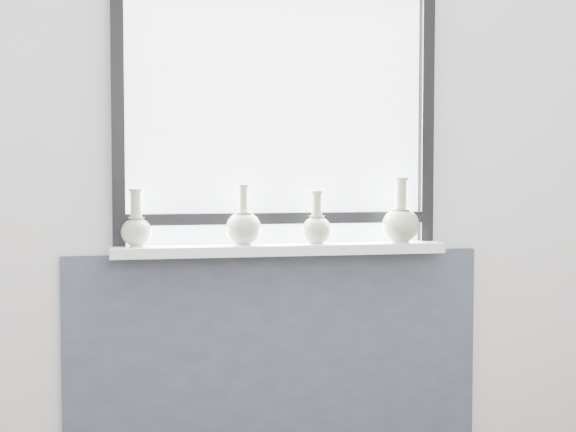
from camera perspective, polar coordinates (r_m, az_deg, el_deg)
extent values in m
cube|color=silver|center=(3.27, -0.90, 5.15)|extent=(3.60, 0.02, 2.60)
cube|color=#404A58|center=(3.32, -0.79, -10.01)|extent=(1.70, 0.03, 0.86)
cube|color=silver|center=(3.18, -0.57, -2.37)|extent=(1.32, 0.18, 0.04)
cube|color=black|center=(3.17, -12.01, 7.41)|extent=(0.05, 0.06, 1.05)
cube|color=black|center=(3.39, 9.77, 7.14)|extent=(0.05, 0.06, 1.05)
cube|color=black|center=(3.22, -0.73, -0.16)|extent=(1.20, 0.05, 0.04)
cube|color=white|center=(3.25, -0.82, 6.93)|extent=(1.20, 0.01, 1.00)
cylinder|color=#A4B595|center=(3.13, -10.72, -2.07)|extent=(0.05, 0.05, 0.01)
ellipsoid|color=#A4B595|center=(3.13, -10.73, -1.14)|extent=(0.12, 0.12, 0.11)
cone|color=#A4B595|center=(3.12, -10.74, -0.36)|extent=(0.07, 0.07, 0.03)
cylinder|color=#A4B595|center=(3.12, -10.75, 0.65)|extent=(0.05, 0.05, 0.12)
cylinder|color=#A4B595|center=(3.12, -10.76, 1.83)|extent=(0.06, 0.06, 0.01)
cylinder|color=#A4B595|center=(3.15, -3.18, -1.99)|extent=(0.06, 0.06, 0.01)
ellipsoid|color=#A4B595|center=(3.14, -3.19, -0.88)|extent=(0.14, 0.14, 0.13)
cone|color=#A4B595|center=(3.14, -3.19, 0.02)|extent=(0.08, 0.08, 0.03)
cylinder|color=#A4B595|center=(3.14, -3.19, 1.00)|extent=(0.04, 0.04, 0.12)
cylinder|color=#A4B595|center=(3.14, -3.19, 2.15)|extent=(0.05, 0.05, 0.01)
cylinder|color=#A4B595|center=(3.19, 2.05, -1.91)|extent=(0.05, 0.05, 0.01)
ellipsoid|color=#A4B595|center=(3.19, 2.05, -1.00)|extent=(0.12, 0.12, 0.11)
cone|color=#A4B595|center=(3.19, 2.05, -0.24)|extent=(0.07, 0.07, 0.03)
cylinder|color=#A4B595|center=(3.19, 2.06, 0.65)|extent=(0.04, 0.04, 0.11)
cylinder|color=#A4B595|center=(3.18, 2.06, 1.71)|extent=(0.06, 0.06, 0.01)
cylinder|color=#A4B595|center=(3.28, 8.00, -1.81)|extent=(0.07, 0.07, 0.01)
ellipsoid|color=#A4B595|center=(3.27, 8.01, -0.67)|extent=(0.15, 0.15, 0.14)
cone|color=#A4B595|center=(3.27, 8.02, 0.26)|extent=(0.08, 0.08, 0.03)
cylinder|color=#A4B595|center=(3.27, 8.03, 1.36)|extent=(0.05, 0.05, 0.13)
cylinder|color=#A4B595|center=(3.27, 8.04, 2.63)|extent=(0.06, 0.06, 0.01)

